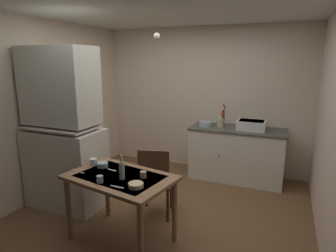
% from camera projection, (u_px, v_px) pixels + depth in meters
% --- Properties ---
extents(ground_plane, '(4.80, 4.80, 0.00)m').
position_uv_depth(ground_plane, '(160.00, 215.00, 3.70)').
color(ground_plane, brown).
extents(wall_back, '(3.76, 0.10, 2.53)m').
position_uv_depth(wall_back, '(204.00, 100.00, 5.18)').
color(wall_back, beige).
rests_on(wall_back, ground).
extents(wall_left, '(0.10, 3.90, 2.53)m').
position_uv_depth(wall_left, '(40.00, 109.00, 4.13)').
color(wall_left, beige).
rests_on(wall_left, ground).
extents(ceiling_slab, '(3.76, 3.90, 0.10)m').
position_uv_depth(ceiling_slab, '(159.00, 2.00, 3.13)').
color(ceiling_slab, silver).
extents(hutch_cabinet, '(1.01, 0.59, 2.13)m').
position_uv_depth(hutch_cabinet, '(64.00, 135.00, 3.79)').
color(hutch_cabinet, silver).
rests_on(hutch_cabinet, ground).
extents(counter_cabinet, '(1.52, 0.64, 0.87)m').
position_uv_depth(counter_cabinet, '(236.00, 154.00, 4.77)').
color(counter_cabinet, silver).
rests_on(counter_cabinet, ground).
extents(sink_basin, '(0.44, 0.34, 0.15)m').
position_uv_depth(sink_basin, '(251.00, 125.00, 4.58)').
color(sink_basin, white).
rests_on(sink_basin, counter_cabinet).
extents(hand_pump, '(0.05, 0.27, 0.39)m').
position_uv_depth(hand_pump, '(223.00, 117.00, 4.77)').
color(hand_pump, maroon).
rests_on(hand_pump, counter_cabinet).
extents(mixing_bowl_counter, '(0.21, 0.21, 0.08)m').
position_uv_depth(mixing_bowl_counter, '(205.00, 124.00, 4.82)').
color(mixing_bowl_counter, '#9EB2C6').
rests_on(mixing_bowl_counter, counter_cabinet).
extents(stoneware_crock, '(0.11, 0.11, 0.15)m').
position_uv_depth(stoneware_crock, '(221.00, 123.00, 4.78)').
color(stoneware_crock, beige).
rests_on(stoneware_crock, counter_cabinet).
extents(dining_table, '(1.23, 0.90, 0.76)m').
position_uv_depth(dining_table, '(120.00, 185.00, 3.06)').
color(dining_table, '#936947').
rests_on(dining_table, ground).
extents(chair_far_side, '(0.49, 0.49, 0.92)m').
position_uv_depth(chair_far_side, '(155.00, 181.00, 3.58)').
color(chair_far_side, '#4A2E20').
rests_on(chair_far_side, ground).
extents(serving_bowl_wide, '(0.15, 0.15, 0.04)m').
position_uv_depth(serving_bowl_wide, '(136.00, 185.00, 2.76)').
color(serving_bowl_wide, beige).
rests_on(serving_bowl_wide, dining_table).
extents(soup_bowl_small, '(0.12, 0.12, 0.05)m').
position_uv_depth(soup_bowl_small, '(103.00, 165.00, 3.28)').
color(soup_bowl_small, '#9EB2C6').
rests_on(soup_bowl_small, dining_table).
extents(mug_tall, '(0.07, 0.07, 0.07)m').
position_uv_depth(mug_tall, '(100.00, 179.00, 2.86)').
color(mug_tall, '#9EB2C6').
rests_on(mug_tall, dining_table).
extents(teacup_cream, '(0.07, 0.07, 0.07)m').
position_uv_depth(teacup_cream, '(143.00, 174.00, 2.99)').
color(teacup_cream, tan).
rests_on(teacup_cream, dining_table).
extents(teacup_mint, '(0.08, 0.08, 0.08)m').
position_uv_depth(teacup_mint, '(94.00, 162.00, 3.33)').
color(teacup_mint, white).
rests_on(teacup_mint, dining_table).
extents(glass_bottle, '(0.06, 0.06, 0.25)m').
position_uv_depth(glass_bottle, '(122.00, 170.00, 2.93)').
color(glass_bottle, '#B7BCC1').
rests_on(glass_bottle, dining_table).
extents(table_knife, '(0.20, 0.06, 0.00)m').
position_uv_depth(table_knife, '(78.00, 171.00, 3.15)').
color(table_knife, silver).
rests_on(table_knife, dining_table).
extents(teaspoon_near_bowl, '(0.12, 0.04, 0.00)m').
position_uv_depth(teaspoon_near_bowl, '(112.00, 170.00, 3.19)').
color(teaspoon_near_bowl, beige).
rests_on(teaspoon_near_bowl, dining_table).
extents(teaspoon_by_cup, '(0.15, 0.02, 0.00)m').
position_uv_depth(teaspoon_by_cup, '(117.00, 187.00, 2.76)').
color(teaspoon_by_cup, beige).
rests_on(teaspoon_by_cup, dining_table).
extents(pendant_bulb, '(0.08, 0.08, 0.08)m').
position_uv_depth(pendant_bulb, '(157.00, 36.00, 3.41)').
color(pendant_bulb, '#F9EFCC').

